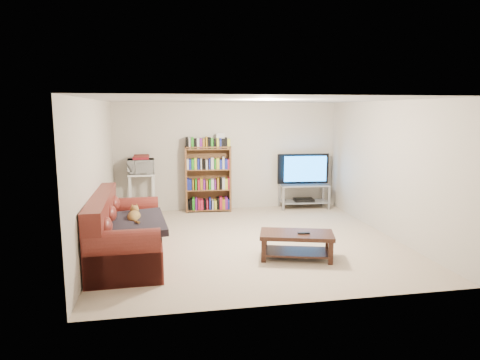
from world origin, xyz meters
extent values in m
plane|color=beige|center=(0.00, 0.00, 0.00)|extent=(5.00, 5.00, 0.00)
plane|color=white|center=(0.00, 0.00, 2.40)|extent=(5.00, 5.00, 0.00)
plane|color=beige|center=(0.00, 2.50, 1.20)|extent=(5.00, 0.00, 5.00)
plane|color=beige|center=(0.00, -2.50, 1.20)|extent=(5.00, 0.00, 5.00)
plane|color=beige|center=(-2.50, 0.00, 1.20)|extent=(0.00, 5.00, 5.00)
plane|color=beige|center=(2.50, 0.00, 1.20)|extent=(0.00, 5.00, 5.00)
cube|color=maroon|center=(-2.00, -0.54, 0.22)|extent=(1.05, 2.34, 0.44)
cube|color=maroon|center=(-2.37, -0.55, 0.50)|extent=(0.31, 2.32, 0.97)
cube|color=maroon|center=(-1.98, -1.58, 0.28)|extent=(0.96, 0.26, 0.56)
cube|color=maroon|center=(-2.03, 0.50, 0.28)|extent=(0.96, 0.26, 0.56)
cube|color=black|center=(-1.90, -0.69, 0.57)|extent=(1.01, 1.25, 0.19)
cube|color=black|center=(0.52, -1.01, 0.37)|extent=(1.21, 0.83, 0.06)
cube|color=black|center=(0.52, -1.01, 0.10)|extent=(1.09, 0.75, 0.03)
cube|color=black|center=(-0.01, -1.08, 0.17)|extent=(0.09, 0.09, 0.34)
cube|color=black|center=(0.93, -1.35, 0.17)|extent=(0.09, 0.09, 0.34)
cube|color=black|center=(0.10, -0.67, 0.17)|extent=(0.09, 0.09, 0.34)
cube|color=black|center=(1.05, -0.94, 0.17)|extent=(0.09, 0.09, 0.34)
cube|color=black|center=(0.60, -1.09, 0.41)|extent=(0.18, 0.07, 0.02)
cube|color=#999EA3|center=(1.72, 2.21, 0.54)|extent=(1.14, 0.58, 0.03)
cube|color=#999EA3|center=(1.72, 2.21, 0.15)|extent=(1.09, 0.55, 0.02)
cube|color=gray|center=(1.18, 2.03, 0.28)|extent=(0.05, 0.05, 0.56)
cube|color=gray|center=(2.23, 1.96, 0.28)|extent=(0.05, 0.05, 0.56)
cube|color=gray|center=(1.22, 2.47, 0.28)|extent=(0.05, 0.05, 0.56)
cube|color=gray|center=(2.26, 2.40, 0.28)|extent=(0.05, 0.05, 0.56)
imported|color=black|center=(1.72, 2.21, 0.90)|extent=(1.20, 0.24, 0.69)
cube|color=black|center=(1.72, 2.21, 0.19)|extent=(0.46, 0.34, 0.06)
cube|color=brown|center=(-0.95, 2.33, 0.73)|extent=(0.06, 0.31, 1.45)
cube|color=brown|center=(0.01, 2.27, 0.73)|extent=(0.06, 0.31, 1.45)
cube|color=brown|center=(-0.47, 2.30, 1.44)|extent=(1.02, 0.38, 0.03)
cube|color=maroon|center=(-0.69, 2.31, 1.49)|extent=(0.30, 0.24, 0.08)
cube|color=silver|center=(-1.90, 2.20, 0.88)|extent=(0.58, 0.44, 0.04)
cube|color=silver|center=(-1.90, 2.20, 0.30)|extent=(0.52, 0.39, 0.03)
cube|color=silver|center=(-2.14, 2.02, 0.43)|extent=(0.05, 0.05, 0.86)
cube|color=silver|center=(-1.65, 2.05, 0.43)|extent=(0.05, 0.05, 0.86)
cube|color=silver|center=(-2.15, 2.35, 0.43)|extent=(0.05, 0.05, 0.86)
cube|color=silver|center=(-1.67, 2.38, 0.43)|extent=(0.05, 0.05, 0.86)
imported|color=silver|center=(-1.90, 2.20, 1.05)|extent=(0.57, 0.40, 0.31)
cube|color=maroon|center=(-1.90, 2.20, 1.23)|extent=(0.34, 0.30, 0.05)
camera|label=1|loc=(-1.46, -7.00, 2.24)|focal=32.00mm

